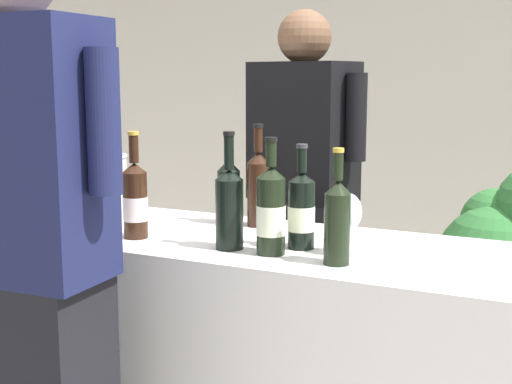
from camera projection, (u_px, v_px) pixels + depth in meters
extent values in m
cube|color=beige|center=(452.00, 80.00, 4.36)|extent=(8.00, 0.10, 2.80)
cube|color=white|center=(291.00, 384.00, 2.20)|extent=(2.08, 0.62, 0.92)
cylinder|color=black|center=(301.00, 215.00, 2.05)|extent=(0.08, 0.08, 0.20)
cone|color=black|center=(302.00, 177.00, 2.03)|extent=(0.08, 0.08, 0.03)
cylinder|color=black|center=(302.00, 160.00, 2.02)|extent=(0.03, 0.03, 0.07)
cylinder|color=#333338|center=(302.00, 146.00, 2.01)|extent=(0.03, 0.03, 0.01)
cylinder|color=#EAECCB|center=(301.00, 218.00, 2.05)|extent=(0.08, 0.08, 0.07)
cylinder|color=black|center=(258.00, 195.00, 2.35)|extent=(0.07, 0.07, 0.22)
cone|color=black|center=(258.00, 157.00, 2.33)|extent=(0.07, 0.07, 0.04)
cylinder|color=black|center=(258.00, 140.00, 2.32)|extent=(0.03, 0.03, 0.08)
cylinder|color=black|center=(258.00, 126.00, 2.31)|extent=(0.03, 0.03, 0.01)
cylinder|color=black|center=(337.00, 229.00, 1.87)|extent=(0.07, 0.07, 0.19)
cone|color=black|center=(338.00, 187.00, 1.85)|extent=(0.07, 0.07, 0.04)
cylinder|color=black|center=(338.00, 166.00, 1.84)|extent=(0.03, 0.03, 0.07)
cylinder|color=#B79333|center=(339.00, 150.00, 1.84)|extent=(0.03, 0.03, 0.01)
cylinder|color=black|center=(229.00, 197.00, 2.39)|extent=(0.08, 0.08, 0.18)
cone|color=black|center=(229.00, 165.00, 2.38)|extent=(0.08, 0.08, 0.04)
cylinder|color=black|center=(228.00, 149.00, 2.37)|extent=(0.03, 0.03, 0.08)
cylinder|color=#B79333|center=(228.00, 136.00, 2.36)|extent=(0.04, 0.04, 0.01)
cylinder|color=beige|center=(229.00, 200.00, 2.40)|extent=(0.08, 0.08, 0.07)
cylinder|color=black|center=(271.00, 216.00, 1.98)|extent=(0.08, 0.08, 0.22)
cone|color=black|center=(271.00, 172.00, 1.96)|extent=(0.08, 0.08, 0.03)
cylinder|color=black|center=(271.00, 154.00, 1.95)|extent=(0.03, 0.03, 0.07)
cylinder|color=black|center=(271.00, 139.00, 1.94)|extent=(0.04, 0.04, 0.01)
cylinder|color=silver|center=(271.00, 220.00, 1.98)|extent=(0.08, 0.08, 0.09)
cylinder|color=black|center=(135.00, 205.00, 2.18)|extent=(0.08, 0.08, 0.21)
cone|color=black|center=(134.00, 168.00, 2.16)|extent=(0.08, 0.08, 0.03)
cylinder|color=black|center=(134.00, 149.00, 2.15)|extent=(0.03, 0.03, 0.09)
cylinder|color=#B79333|center=(133.00, 133.00, 2.14)|extent=(0.03, 0.03, 0.01)
cylinder|color=silver|center=(135.00, 209.00, 2.18)|extent=(0.08, 0.08, 0.08)
cylinder|color=black|center=(229.00, 214.00, 2.04)|extent=(0.08, 0.08, 0.21)
cone|color=black|center=(229.00, 175.00, 2.02)|extent=(0.08, 0.08, 0.03)
cylinder|color=black|center=(229.00, 153.00, 2.01)|extent=(0.03, 0.03, 0.10)
cylinder|color=black|center=(229.00, 133.00, 2.00)|extent=(0.03, 0.03, 0.01)
cylinder|color=silver|center=(347.00, 254.00, 1.99)|extent=(0.08, 0.08, 0.00)
cylinder|color=silver|center=(347.00, 241.00, 1.98)|extent=(0.01, 0.01, 0.07)
ellipsoid|color=silver|center=(348.00, 212.00, 1.97)|extent=(0.08, 0.08, 0.11)
ellipsoid|color=maroon|center=(348.00, 218.00, 1.97)|extent=(0.06, 0.06, 0.04)
cylinder|color=silver|center=(98.00, 186.00, 2.54)|extent=(0.21, 0.21, 0.21)
torus|color=silver|center=(97.00, 156.00, 2.52)|extent=(0.22, 0.22, 0.01)
cube|color=black|center=(301.00, 308.00, 2.92)|extent=(0.41, 0.31, 0.92)
cube|color=black|center=(303.00, 132.00, 2.79)|extent=(0.45, 0.32, 0.55)
sphere|color=brown|center=(304.00, 37.00, 2.73)|extent=(0.21, 0.21, 0.21)
cylinder|color=black|center=(356.00, 117.00, 2.64)|extent=(0.08, 0.08, 0.33)
cylinder|color=black|center=(256.00, 113.00, 2.93)|extent=(0.08, 0.08, 0.33)
cube|color=#191E47|center=(22.00, 151.00, 1.71)|extent=(0.42, 0.26, 0.64)
cylinder|color=#191E47|center=(104.00, 122.00, 1.61)|extent=(0.08, 0.08, 0.34)
sphere|color=#2D6B33|center=(511.00, 273.00, 2.89)|extent=(0.37, 0.37, 0.37)
sphere|color=#2D6B33|center=(496.00, 224.00, 2.83)|extent=(0.30, 0.30, 0.30)
sphere|color=#2D6B33|center=(496.00, 264.00, 2.76)|extent=(0.48, 0.48, 0.48)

